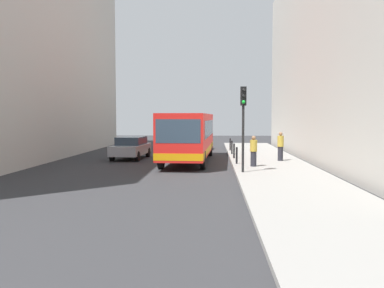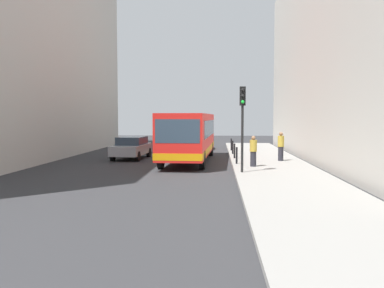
{
  "view_description": "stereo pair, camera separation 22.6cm",
  "coord_description": "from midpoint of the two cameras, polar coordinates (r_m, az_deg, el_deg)",
  "views": [
    {
      "loc": [
        2.15,
        -22.9,
        2.81
      ],
      "look_at": [
        0.88,
        1.25,
        1.24
      ],
      "focal_mm": 39.05,
      "sensor_mm": 36.0,
      "label": 1
    },
    {
      "loc": [
        2.38,
        -22.89,
        2.81
      ],
      "look_at": [
        0.88,
        1.25,
        1.24
      ],
      "focal_mm": 39.05,
      "sensor_mm": 36.0,
      "label": 2
    }
  ],
  "objects": [
    {
      "name": "bollard_far",
      "position": [
        30.18,
        5.79,
        -0.45
      ],
      "size": [
        0.11,
        0.11,
        0.95
      ],
      "primitive_type": "cylinder",
      "color": "black",
      "rests_on": "sidewalk"
    },
    {
      "name": "sidewalk",
      "position": [
        23.27,
        11.29,
        -3.1
      ],
      "size": [
        4.4,
        40.0,
        0.15
      ],
      "primitive_type": "cube",
      "color": "gray",
      "rests_on": "ground"
    },
    {
      "name": "bollard_farthest",
      "position": [
        33.36,
        5.58,
        -0.06
      ],
      "size": [
        0.11,
        0.11,
        0.95
      ],
      "primitive_type": "cylinder",
      "color": "black",
      "rests_on": "sidewalk"
    },
    {
      "name": "car_behind_bus",
      "position": [
        37.08,
        1.17,
        0.58
      ],
      "size": [
        2.11,
        4.51,
        1.48
      ],
      "rotation": [
        0.0,
        0.0,
        3.21
      ],
      "color": "maroon",
      "rests_on": "ground"
    },
    {
      "name": "car_beside_bus",
      "position": [
        28.3,
        -8.01,
        -0.43
      ],
      "size": [
        2.11,
        4.51,
        1.48
      ],
      "rotation": [
        0.0,
        0.0,
        3.07
      ],
      "color": "#A5A8AD",
      "rests_on": "ground"
    },
    {
      "name": "pedestrian_mid_sidewalk",
      "position": [
        25.87,
        12.28,
        -0.31
      ],
      "size": [
        0.38,
        0.38,
        1.75
      ],
      "rotation": [
        0.0,
        0.0,
        2.74
      ],
      "color": "#26262D",
      "rests_on": "sidewalk"
    },
    {
      "name": "bollard_near",
      "position": [
        23.83,
        6.39,
        -1.56
      ],
      "size": [
        0.11,
        0.11,
        0.95
      ],
      "primitive_type": "cylinder",
      "color": "black",
      "rests_on": "sidewalk"
    },
    {
      "name": "pedestrian_near_signal",
      "position": [
        22.65,
        8.66,
        -0.98
      ],
      "size": [
        0.38,
        0.38,
        1.65
      ],
      "rotation": [
        0.0,
        0.0,
        3.84
      ],
      "color": "#26262D",
      "rests_on": "sidewalk"
    },
    {
      "name": "building_left",
      "position": [
        30.72,
        -23.87,
        13.84
      ],
      "size": [
        7.0,
        32.0,
        16.75
      ],
      "primitive_type": "cube",
      "color": "#BCB7AD",
      "rests_on": "ground"
    },
    {
      "name": "building_right",
      "position": [
        28.76,
        22.76,
        11.98
      ],
      "size": [
        7.0,
        32.0,
        14.17
      ],
      "primitive_type": "cube",
      "color": "#BCB7AD",
      "rests_on": "ground"
    },
    {
      "name": "bollard_mid",
      "position": [
        27.01,
        6.06,
        -0.94
      ],
      "size": [
        0.11,
        0.11,
        0.95
      ],
      "primitive_type": "cylinder",
      "color": "black",
      "rests_on": "sidewalk"
    },
    {
      "name": "ground_plane",
      "position": [
        23.18,
        -2.09,
        -3.25
      ],
      "size": [
        80.0,
        80.0,
        0.0
      ],
      "primitive_type": "plane",
      "color": "#2D2D30"
    },
    {
      "name": "traffic_light",
      "position": [
        20.11,
        7.23,
        4.25
      ],
      "size": [
        0.28,
        0.33,
        4.1
      ],
      "color": "black",
      "rests_on": "sidewalk"
    },
    {
      "name": "bus",
      "position": [
        26.33,
        -0.08,
        1.36
      ],
      "size": [
        2.97,
        11.12,
        3.0
      ],
      "rotation": [
        0.0,
        0.0,
        3.1
      ],
      "color": "red",
      "rests_on": "ground"
    }
  ]
}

